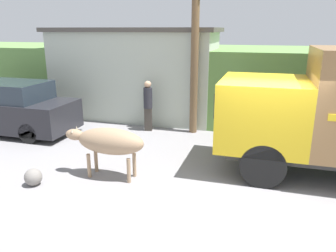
{
  "coord_description": "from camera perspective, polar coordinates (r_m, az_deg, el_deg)",
  "views": [
    {
      "loc": [
        -0.12,
        -7.12,
        3.48
      ],
      "look_at": [
        -2.32,
        0.34,
        1.17
      ],
      "focal_mm": 35.0,
      "sensor_mm": 36.0,
      "label": 1
    }
  ],
  "objects": [
    {
      "name": "parked_suv",
      "position": [
        12.6,
        -26.14,
        2.78
      ],
      "size": [
        4.77,
        1.85,
        1.77
      ],
      "rotation": [
        0.0,
        0.0,
        -0.01
      ],
      "color": "#232328",
      "rests_on": "ground_plane"
    },
    {
      "name": "ground_plane",
      "position": [
        7.93,
        15.83,
        -10.19
      ],
      "size": [
        60.0,
        60.0,
        0.0
      ],
      "primitive_type": "plane",
      "color": "gray"
    },
    {
      "name": "building_backdrop",
      "position": [
        13.32,
        -5.92,
        9.12
      ],
      "size": [
        6.68,
        2.7,
        3.53
      ],
      "color": "#B2BCAD",
      "rests_on": "ground_plane"
    },
    {
      "name": "pedestrian_on_hill",
      "position": [
        11.47,
        -3.5,
        4.0
      ],
      "size": [
        0.36,
        0.36,
        1.78
      ],
      "rotation": [
        0.0,
        0.0,
        3.33
      ],
      "color": "#38332D",
      "rests_on": "ground_plane"
    },
    {
      "name": "brown_cow",
      "position": [
        7.93,
        -10.29,
        -2.68
      ],
      "size": [
        2.04,
        0.64,
        1.24
      ],
      "rotation": [
        0.0,
        0.0,
        -0.16
      ],
      "color": "#9E7F60",
      "rests_on": "ground_plane"
    },
    {
      "name": "utility_pole",
      "position": [
        11.04,
        4.7,
        13.96
      ],
      "size": [
        0.9,
        0.26,
        5.79
      ],
      "color": "brown",
      "rests_on": "ground_plane"
    },
    {
      "name": "roadside_rock",
      "position": [
        8.25,
        -22.42,
        -8.21
      ],
      "size": [
        0.4,
        0.4,
        0.4
      ],
      "color": "gray",
      "rests_on": "ground_plane"
    },
    {
      "name": "hillside_embankment",
      "position": [
        13.79,
        16.87,
        7.06
      ],
      "size": [
        32.0,
        5.15,
        2.76
      ],
      "color": "#608C47",
      "rests_on": "ground_plane"
    }
  ]
}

